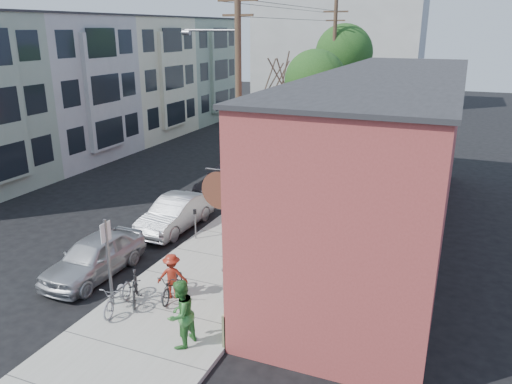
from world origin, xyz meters
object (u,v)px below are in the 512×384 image
at_px(utility_pole_near, 237,96).
at_px(tree_leafy_far, 344,53).
at_px(parked_bike_b, 118,296).
at_px(patio_chair_b, 248,291).
at_px(parking_meter_near, 195,219).
at_px(car_2, 230,178).
at_px(patron_green, 181,314).
at_px(car_1, 175,213).
at_px(parking_meter_far, 260,175).
at_px(tree_bare, 275,138).
at_px(car_0, 94,257).
at_px(patron_grey, 228,274).
at_px(bus, 281,114).
at_px(parked_bike_a, 135,288).
at_px(tree_leafy_mid, 315,81).
at_px(cyclist, 172,276).
at_px(sign_post, 108,254).
at_px(car_3, 264,152).
at_px(patio_chair_a, 241,294).
at_px(car_4, 298,136).

xyz_separation_m(utility_pole_near, tree_leafy_far, (0.41, 18.76, 1.01)).
bearing_deg(utility_pole_near, parked_bike_b, -88.09).
bearing_deg(utility_pole_near, patio_chair_b, -63.83).
height_order(parking_meter_near, car_2, car_2).
relative_size(patron_green, car_1, 0.44).
bearing_deg(parking_meter_far, tree_leafy_far, 88.00).
bearing_deg(parked_bike_b, tree_bare, 79.03).
bearing_deg(tree_bare, car_0, -101.70).
relative_size(patron_grey, bus, 0.16).
xyz_separation_m(patio_chair_b, car_2, (-5.40, 10.19, 0.18)).
bearing_deg(parked_bike_a, parking_meter_far, 61.18).
bearing_deg(tree_leafy_mid, cyclist, -86.91).
distance_m(parking_meter_near, tree_leafy_mid, 15.49).
distance_m(patron_green, car_1, 8.63).
xyz_separation_m(patron_green, parked_bike_b, (-2.68, 0.82, -0.49)).
height_order(patio_chair_b, patron_green, patron_green).
xyz_separation_m(parking_meter_far, car_1, (-1.45, -6.01, -0.28)).
bearing_deg(sign_post, car_3, 96.40).
bearing_deg(parking_meter_far, car_0, -99.66).
xyz_separation_m(patron_green, parked_bike_a, (-2.48, 1.41, -0.48)).
bearing_deg(patio_chair_a, patron_grey, 152.68).
bearing_deg(utility_pole_near, car_0, -104.22).
bearing_deg(patron_green, cyclist, -135.26).
bearing_deg(cyclist, bus, -99.71).
relative_size(patron_grey, car_1, 0.36).
bearing_deg(patron_green, tree_leafy_far, -166.74).
xyz_separation_m(patio_chair_b, car_4, (-5.40, 21.77, 0.16)).
distance_m(car_0, car_3, 16.21).
xyz_separation_m(patio_chair_b, bus, (-8.58, 26.95, 0.81)).
distance_m(patio_chair_a, car_3, 17.39).
bearing_deg(bus, parking_meter_near, -75.07).
bearing_deg(car_2, patio_chair_b, -59.62).
xyz_separation_m(parking_meter_near, parked_bike_a, (0.65, -5.01, -0.36)).
xyz_separation_m(sign_post, patio_chair_a, (3.72, 1.34, -1.24)).
relative_size(patron_grey, car_3, 0.28).
distance_m(sign_post, car_2, 11.93).
relative_size(parked_bike_a, parked_bike_b, 0.91).
bearing_deg(patio_chair_b, patio_chair_a, -122.97).
distance_m(patio_chair_b, car_4, 22.43).
distance_m(tree_bare, tree_leafy_mid, 7.64).
relative_size(patio_chair_b, car_0, 0.21).
distance_m(sign_post, parking_meter_far, 12.35).
bearing_deg(tree_leafy_mid, sign_post, -91.27).
relative_size(car_4, bus, 0.45).
distance_m(parking_meter_near, patron_grey, 4.84).
relative_size(patio_chair_b, parked_bike_b, 0.51).
xyz_separation_m(parking_meter_far, car_4, (-1.45, 11.04, -0.24)).
height_order(parking_meter_near, patio_chair_a, parking_meter_near).
height_order(patron_green, car_2, patron_green).
height_order(patron_green, parked_bike_a, patron_green).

